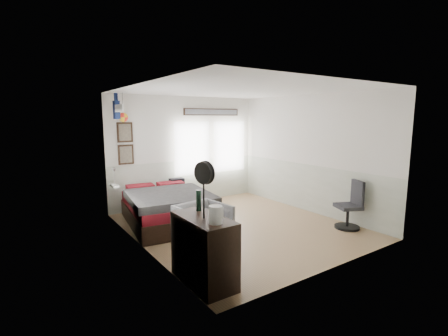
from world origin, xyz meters
The scene contains 12 objects.
ground_plane centered at (0.00, 0.00, -0.01)m, with size 4.00×4.50×0.01m, color #947350.
room_shell centered at (-0.08, 0.19, 1.61)m, with size 4.02×4.52×2.71m.
wall_decor centered at (-1.10, 1.96, 2.10)m, with size 3.55×1.32×1.44m.
bed centered at (-1.13, 0.99, 0.33)m, with size 1.78×2.32×0.68m.
dresser centered at (-1.74, -1.54, 0.45)m, with size 0.48×1.00×0.90m, color black.
armchair centered at (-1.12, -0.47, 0.36)m, with size 0.78×0.80×0.73m, color gray.
nightstand centered at (-0.41, 1.98, 0.26)m, with size 0.52×0.42×0.52m, color black.
task_chair centered at (1.75, -1.33, 0.39)m, with size 0.56×0.56×0.96m.
kettle centered at (-1.75, -1.85, 1.01)m, with size 0.19×0.17×0.22m.
bottle centered at (-1.64, -1.25, 1.04)m, with size 0.07×0.07×0.29m, color black.
stand_fan centered at (-1.75, -1.59, 1.48)m, with size 0.15×0.30×0.74m.
black_bag centered at (-0.41, 1.98, 0.62)m, with size 0.33×0.22×0.20m, color black.
Camera 1 is at (-3.80, -5.05, 2.18)m, focal length 26.00 mm.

